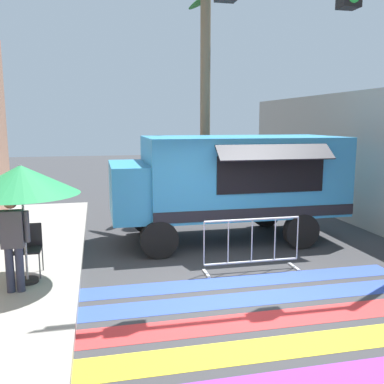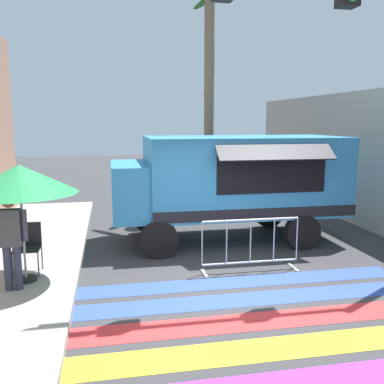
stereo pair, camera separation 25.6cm
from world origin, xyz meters
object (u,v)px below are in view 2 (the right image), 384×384
(palm_tree, at_px, (210,40))
(barricade_front, at_px, (250,246))
(vendor_person, at_px, (11,237))
(folding_chair, at_px, (28,243))
(patio_umbrella, at_px, (20,180))
(traffic_signal_pole, at_px, (348,29))
(food_truck, at_px, (226,178))

(palm_tree, bearing_deg, barricade_front, -94.37)
(vendor_person, bearing_deg, barricade_front, 18.15)
(folding_chair, xyz_separation_m, palm_tree, (4.49, 4.74, 4.50))
(patio_umbrella, xyz_separation_m, palm_tree, (4.46, 5.19, 3.29))
(folding_chair, height_order, palm_tree, palm_tree)
(folding_chair, bearing_deg, traffic_signal_pole, 3.45)
(palm_tree, bearing_deg, traffic_signal_pole, -81.21)
(patio_umbrella, relative_size, folding_chair, 2.23)
(food_truck, height_order, traffic_signal_pole, traffic_signal_pole)
(food_truck, xyz_separation_m, patio_umbrella, (-4.19, -2.31, 0.38))
(traffic_signal_pole, relative_size, barricade_front, 3.13)
(food_truck, xyz_separation_m, palm_tree, (0.26, 2.88, 3.67))
(patio_umbrella, distance_m, folding_chair, 1.30)
(traffic_signal_pole, bearing_deg, patio_umbrella, 172.28)
(patio_umbrella, height_order, barricade_front, patio_umbrella)
(barricade_front, bearing_deg, vendor_person, -173.69)
(traffic_signal_pole, relative_size, folding_chair, 6.67)
(food_truck, xyz_separation_m, barricade_front, (-0.13, -2.23, -1.01))
(traffic_signal_pole, height_order, folding_chair, traffic_signal_pole)
(barricade_front, bearing_deg, palm_tree, 85.63)
(vendor_person, bearing_deg, traffic_signal_pole, 8.20)
(folding_chair, height_order, vendor_person, vendor_person)
(food_truck, relative_size, palm_tree, 0.75)
(food_truck, bearing_deg, traffic_signal_pole, -68.78)
(barricade_front, bearing_deg, food_truck, 86.78)
(folding_chair, xyz_separation_m, barricade_front, (4.10, -0.36, -0.18))
(traffic_signal_pole, bearing_deg, barricade_front, 148.08)
(traffic_signal_pole, height_order, barricade_front, traffic_signal_pole)
(patio_umbrella, height_order, palm_tree, palm_tree)
(food_truck, distance_m, traffic_signal_pole, 4.32)
(folding_chair, relative_size, palm_tree, 0.12)
(vendor_person, xyz_separation_m, barricade_front, (4.19, 0.46, -0.52))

